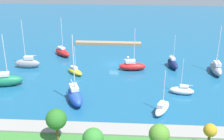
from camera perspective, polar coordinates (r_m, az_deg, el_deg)
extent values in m
plane|color=#19567F|center=(83.50, 0.32, 1.09)|extent=(160.00, 160.00, 0.00)
cube|color=#997A56|center=(99.22, -0.69, 4.98)|extent=(20.94, 2.11, 0.76)
cube|color=gray|center=(54.47, -1.66, -11.23)|extent=(69.17, 3.53, 1.35)
sphere|color=#AD841E|center=(49.99, 17.66, -10.53)|extent=(2.08, 2.08, 2.08)
sphere|color=#337F2D|center=(46.92, -3.51, -12.49)|extent=(3.21, 3.21, 3.21)
cylinder|color=brown|center=(51.76, -10.05, -11.24)|extent=(0.41, 0.41, 2.95)
sphere|color=#286B23|center=(50.40, -10.25, -8.91)|extent=(3.38, 3.38, 3.38)
sphere|color=#4C8428|center=(46.80, 8.70, -11.62)|extent=(3.10, 3.10, 3.10)
ellipsoid|color=red|center=(90.24, -9.12, 3.21)|extent=(6.10, 6.05, 2.03)
cube|color=silver|center=(90.23, -9.36, 4.05)|extent=(2.55, 2.54, 0.52)
cylinder|color=silver|center=(88.21, -9.24, 6.63)|extent=(0.16, 0.16, 9.36)
cylinder|color=silver|center=(90.55, -9.57, 4.38)|extent=(2.10, 2.06, 0.12)
ellipsoid|color=gray|center=(83.74, -15.34, 1.18)|extent=(6.59, 2.07, 2.40)
cube|color=silver|center=(83.01, -15.11, 2.21)|extent=(2.39, 1.20, 0.84)
cylinder|color=silver|center=(81.74, -16.03, 5.34)|extent=(0.16, 0.16, 10.42)
cylinder|color=silver|center=(82.65, -14.76, 2.58)|extent=(2.88, 0.20, 0.13)
ellipsoid|color=white|center=(69.08, 12.74, -3.74)|extent=(5.45, 2.71, 1.65)
cube|color=silver|center=(68.61, 13.17, -2.97)|extent=(2.04, 1.41, 0.50)
cylinder|color=silver|center=(67.34, 12.83, -0.57)|extent=(0.13, 0.13, 6.63)
cylinder|color=silver|center=(68.45, 13.68, -2.72)|extent=(2.50, 0.54, 0.10)
ellipsoid|color=#2347B2|center=(64.34, -6.85, -4.86)|extent=(5.40, 8.15, 2.74)
cube|color=silver|center=(64.06, -7.05, -3.20)|extent=(2.53, 3.18, 0.81)
cylinder|color=silver|center=(60.89, -7.10, 1.08)|extent=(0.19, 0.19, 11.93)
cylinder|color=silver|center=(64.60, -7.24, -2.43)|extent=(1.58, 3.54, 0.15)
ellipsoid|color=#141E4C|center=(82.26, 11.11, 1.11)|extent=(3.12, 5.94, 2.20)
cube|color=silver|center=(82.13, 11.07, 2.14)|extent=(1.53, 2.24, 0.64)
cylinder|color=silver|center=(80.46, 11.42, 4.00)|extent=(0.14, 0.14, 6.78)
cylinder|color=silver|center=(82.27, 11.01, 2.54)|extent=(0.65, 2.14, 0.11)
ellipsoid|color=yellow|center=(77.49, -6.81, -0.31)|extent=(4.78, 4.51, 1.46)
cube|color=silver|center=(77.38, -7.02, 0.47)|extent=(1.98, 1.92, 0.59)
cylinder|color=silver|center=(75.91, -6.82, 2.21)|extent=(0.12, 0.12, 5.99)
cylinder|color=silver|center=(77.42, -7.17, 0.83)|extent=(1.45, 1.30, 0.09)
ellipsoid|color=#19724C|center=(74.89, -18.82, -1.88)|extent=(7.70, 4.29, 2.55)
cube|color=silver|center=(74.34, -19.42, -0.75)|extent=(2.92, 2.14, 0.76)
cylinder|color=silver|center=(72.57, -19.15, 2.54)|extent=(0.17, 0.17, 9.74)
ellipsoid|color=red|center=(79.58, 3.79, 0.67)|extent=(7.02, 2.90, 2.01)
cube|color=silver|center=(79.03, 3.42, 1.60)|extent=(2.57, 1.63, 0.76)
cylinder|color=silver|center=(77.67, 4.15, 4.41)|extent=(0.17, 0.17, 8.94)
cylinder|color=silver|center=(78.81, 3.12, 1.96)|extent=(2.65, 0.30, 0.13)
ellipsoid|color=gray|center=(81.76, 18.61, 0.24)|extent=(2.42, 7.52, 2.45)
cube|color=silver|center=(80.64, 18.86, 1.13)|extent=(1.41, 2.72, 0.77)
cylinder|color=silver|center=(80.04, 19.09, 4.36)|extent=(0.18, 0.18, 9.72)
cylinder|color=silver|center=(80.09, 18.99, 1.37)|extent=(0.20, 2.76, 0.14)
ellipsoid|color=white|center=(61.39, 9.23, -7.05)|extent=(4.23, 6.10, 1.68)
cube|color=silver|center=(60.41, 9.14, -6.28)|extent=(1.93, 2.39, 0.69)
cylinder|color=silver|center=(59.56, 9.60, -3.26)|extent=(0.14, 0.14, 7.11)
cylinder|color=silver|center=(59.68, 8.97, -6.11)|extent=(1.27, 2.49, 0.11)
sphere|color=white|center=(87.45, 2.95, 2.34)|extent=(0.64, 0.64, 0.64)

